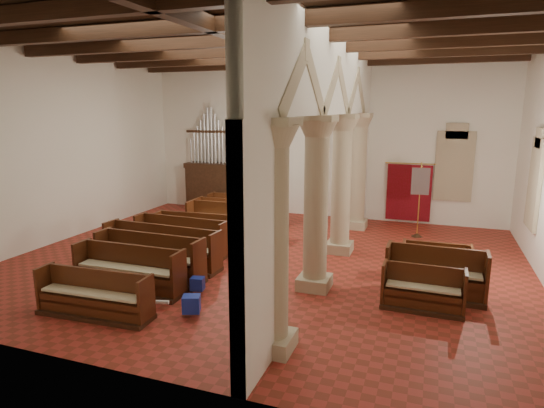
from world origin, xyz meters
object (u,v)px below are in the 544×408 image
at_px(lectern, 254,204).
at_px(nave_pew_0, 95,302).
at_px(pipe_organ, 211,178).
at_px(processional_banner, 418,213).
at_px(aisle_pew_0, 422,295).

relative_size(lectern, nave_pew_0, 0.48).
xyz_separation_m(pipe_organ, processional_banner, (8.43, -1.46, -0.56)).
distance_m(lectern, aisle_pew_0, 9.58).
bearing_deg(processional_banner, nave_pew_0, -130.92).
relative_size(pipe_organ, lectern, 3.66).
height_order(nave_pew_0, aisle_pew_0, nave_pew_0).
xyz_separation_m(pipe_organ, lectern, (2.15, -0.44, -0.87)).
bearing_deg(lectern, nave_pew_0, -93.25).
relative_size(processional_banner, aisle_pew_0, 1.47).
bearing_deg(pipe_organ, lectern, -11.66).
relative_size(lectern, processional_banner, 0.48).
bearing_deg(processional_banner, lectern, 165.18).
height_order(processional_banner, aisle_pew_0, processional_banner).
distance_m(pipe_organ, lectern, 2.36).
distance_m(lectern, nave_pew_0, 9.54).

